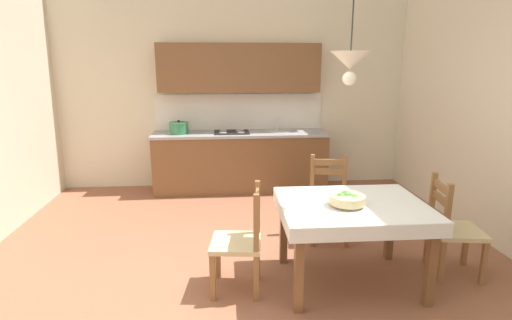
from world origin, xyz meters
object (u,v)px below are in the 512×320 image
dining_chair_kitchen_side (329,201)px  dining_chair_window_side (452,229)px  dining_table (352,217)px  pendant_lamp (350,62)px  fruit_bowl (347,199)px  kitchen_cabinetry (240,135)px  dining_chair_tv_side (241,242)px

dining_chair_kitchen_side → dining_chair_window_side: bearing=-43.1°
dining_table → pendant_lamp: bearing=-169.8°
pendant_lamp → dining_chair_kitchen_side: bearing=81.0°
dining_chair_window_side → fruit_bowl: bearing=-173.0°
kitchen_cabinetry → fruit_bowl: kitchen_cabinetry is taller
dining_table → fruit_bowl: (-0.08, -0.07, 0.19)m
kitchen_cabinetry → dining_chair_kitchen_side: 2.13m
dining_chair_window_side → fruit_bowl: dining_chair_window_side is taller
dining_chair_tv_side → fruit_bowl: 0.97m
dining_chair_window_side → fruit_bowl: size_ratio=3.10×
dining_chair_window_side → pendant_lamp: 1.84m
dining_chair_kitchen_side → dining_chair_tv_side: size_ratio=1.00×
fruit_bowl → pendant_lamp: size_ratio=0.37×
dining_chair_kitchen_side → dining_chair_tv_side: (-1.02, -0.95, 0.00)m
dining_chair_kitchen_side → fruit_bowl: bearing=-97.5°
dining_chair_tv_side → pendant_lamp: 1.73m
dining_chair_kitchen_side → dining_chair_tv_side: bearing=-137.2°
dining_chair_tv_side → fruit_bowl: dining_chair_tv_side is taller
pendant_lamp → dining_table: bearing=10.2°
dining_table → dining_chair_tv_side: (-0.97, -0.02, -0.18)m
dining_chair_kitchen_side → dining_chair_tv_side: 1.39m
dining_table → pendant_lamp: pendant_lamp is taller
dining_chair_kitchen_side → fruit_bowl: 1.07m
dining_table → pendant_lamp: 1.31m
dining_chair_window_side → pendant_lamp: size_ratio=1.16×
fruit_bowl → dining_chair_kitchen_side: bearing=82.5°
dining_chair_window_side → dining_chair_kitchen_side: size_ratio=1.00×
fruit_bowl → pendant_lamp: bearing=110.3°
dining_chair_tv_side → pendant_lamp: (0.87, 0.00, 1.49)m
kitchen_cabinetry → dining_table: 2.95m
dining_chair_kitchen_side → pendant_lamp: 1.77m
kitchen_cabinetry → fruit_bowl: 2.98m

